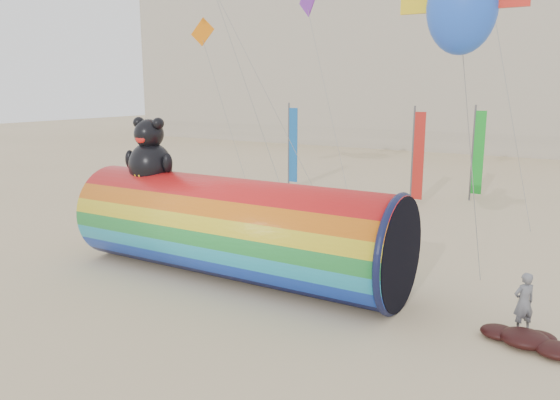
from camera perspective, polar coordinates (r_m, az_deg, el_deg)
The scene contains 6 objects.
ground at distance 18.02m, azimuth -3.85°, elevation -8.16°, with size 160.00×160.00×0.00m, color #CCB58C.
hotel_building at distance 63.81m, azimuth 11.29°, elevation 15.26°, with size 60.40×15.40×20.60m.
windsock_assembly at distance 17.74m, azimuth -4.87°, elevation -2.68°, with size 11.25×3.43×5.19m.
kite_handler at distance 15.30m, azimuth 24.12°, elevation -9.74°, with size 0.58×0.38×1.58m, color slate.
fabric_bundle at distance 14.76m, azimuth 24.99°, elevation -13.21°, with size 2.62×1.35×0.41m.
festival_banners at distance 30.93m, azimuth 11.49°, elevation 5.01°, with size 11.13×3.21×5.20m.
Camera 1 is at (9.69, -13.91, 6.12)m, focal length 35.00 mm.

